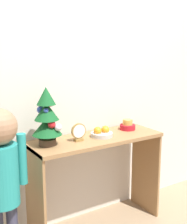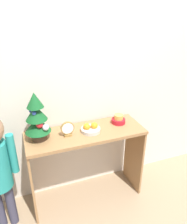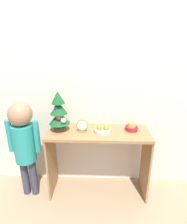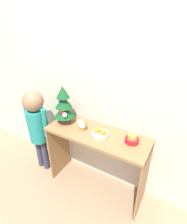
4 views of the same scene
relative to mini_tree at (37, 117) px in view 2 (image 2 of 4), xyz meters
The scene contains 7 objects.
ground_plane 1.11m from the mini_tree, 27.21° to the right, with size 12.00×12.00×0.00m, color #997F60.
back_wall 0.54m from the mini_tree, 28.40° to the left, with size 7.00×0.05×2.50m, color beige.
console_table 0.58m from the mini_tree, ahead, with size 1.10×0.40×0.79m.
mini_tree is the anchor object (origin of this frame).
fruit_bowl 0.50m from the mini_tree, ahead, with size 0.18×0.18×0.09m.
singing_bowl 0.80m from the mini_tree, ahead, with size 0.14×0.14×0.09m.
desk_clock 0.29m from the mini_tree, ahead, with size 0.12×0.04×0.14m.
Camera 2 is at (-0.53, -1.46, 1.82)m, focal length 35.00 mm.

